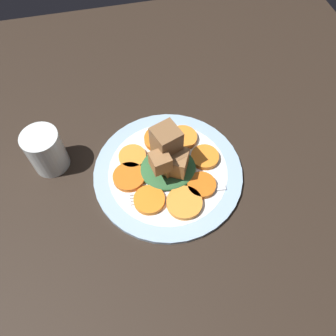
% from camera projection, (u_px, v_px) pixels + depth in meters
% --- Properties ---
extents(table_slab, '(1.20, 1.20, 0.02)m').
position_uv_depth(table_slab, '(168.00, 176.00, 0.67)').
color(table_slab, black).
rests_on(table_slab, ground).
extents(plate, '(0.30, 0.30, 0.01)m').
position_uv_depth(plate, '(168.00, 172.00, 0.66)').
color(plate, '#99B7D1').
rests_on(plate, table_slab).
extents(carrot_slice_0, '(0.06, 0.06, 0.01)m').
position_uv_depth(carrot_slice_0, '(183.00, 138.00, 0.69)').
color(carrot_slice_0, orange).
rests_on(carrot_slice_0, plate).
extents(carrot_slice_1, '(0.07, 0.07, 0.01)m').
position_uv_depth(carrot_slice_1, '(160.00, 139.00, 0.69)').
color(carrot_slice_1, orange).
rests_on(carrot_slice_1, plate).
extents(carrot_slice_2, '(0.06, 0.06, 0.01)m').
position_uv_depth(carrot_slice_2, '(133.00, 157.00, 0.66)').
color(carrot_slice_2, orange).
rests_on(carrot_slice_2, plate).
extents(carrot_slice_3, '(0.06, 0.06, 0.01)m').
position_uv_depth(carrot_slice_3, '(129.00, 178.00, 0.64)').
color(carrot_slice_3, orange).
rests_on(carrot_slice_3, plate).
extents(carrot_slice_4, '(0.06, 0.06, 0.01)m').
position_uv_depth(carrot_slice_4, '(149.00, 200.00, 0.61)').
color(carrot_slice_4, orange).
rests_on(carrot_slice_4, plate).
extents(carrot_slice_5, '(0.07, 0.07, 0.01)m').
position_uv_depth(carrot_slice_5, '(184.00, 203.00, 0.61)').
color(carrot_slice_5, orange).
rests_on(carrot_slice_5, plate).
extents(carrot_slice_6, '(0.06, 0.06, 0.01)m').
position_uv_depth(carrot_slice_6, '(202.00, 185.00, 0.63)').
color(carrot_slice_6, orange).
rests_on(carrot_slice_6, plate).
extents(carrot_slice_7, '(0.06, 0.06, 0.01)m').
position_uv_depth(carrot_slice_7, '(205.00, 157.00, 0.66)').
color(carrot_slice_7, orange).
rests_on(carrot_slice_7, plate).
extents(center_pile, '(0.11, 0.10, 0.11)m').
position_uv_depth(center_pile, '(169.00, 159.00, 0.62)').
color(center_pile, '#2D6033').
rests_on(center_pile, plate).
extents(fork, '(0.19, 0.03, 0.00)m').
position_uv_depth(fork, '(176.00, 194.00, 0.62)').
color(fork, silver).
rests_on(fork, plate).
extents(water_glass, '(0.07, 0.07, 0.09)m').
position_uv_depth(water_glass, '(46.00, 151.00, 0.64)').
color(water_glass, silver).
rests_on(water_glass, table_slab).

